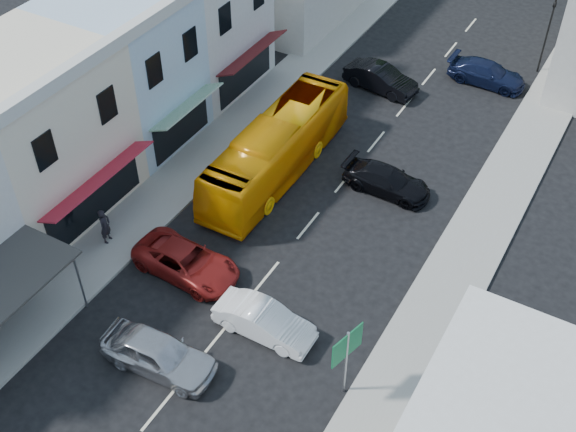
{
  "coord_description": "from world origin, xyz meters",
  "views": [
    {
      "loc": [
        12.07,
        -15.06,
        24.18
      ],
      "look_at": [
        0.0,
        6.0,
        2.2
      ],
      "focal_mm": 45.0,
      "sensor_mm": 36.0,
      "label": 1
    }
  ],
  "objects_px": {
    "direction_sign": "(346,363)",
    "traffic_signal": "(546,36)",
    "car_silver": "(159,355)",
    "car_white": "(264,322)",
    "bus": "(277,149)",
    "pedestrian_left": "(105,227)",
    "car_red": "(186,262)"
  },
  "relations": [
    {
      "from": "pedestrian_left",
      "to": "traffic_signal",
      "type": "bearing_deg",
      "value": -38.28
    },
    {
      "from": "car_silver",
      "to": "car_red",
      "type": "xyz_separation_m",
      "value": [
        -2.1,
        4.8,
        0.0
      ]
    },
    {
      "from": "car_silver",
      "to": "car_red",
      "type": "distance_m",
      "value": 5.24
    },
    {
      "from": "car_silver",
      "to": "car_white",
      "type": "height_order",
      "value": "same"
    },
    {
      "from": "car_white",
      "to": "car_red",
      "type": "xyz_separation_m",
      "value": [
        -4.87,
        1.21,
        0.0
      ]
    },
    {
      "from": "pedestrian_left",
      "to": "traffic_signal",
      "type": "relative_size",
      "value": 0.34
    },
    {
      "from": "car_silver",
      "to": "traffic_signal",
      "type": "distance_m",
      "value": 31.29
    },
    {
      "from": "pedestrian_left",
      "to": "car_red",
      "type": "bearing_deg",
      "value": -97.16
    },
    {
      "from": "bus",
      "to": "car_silver",
      "type": "bearing_deg",
      "value": -80.93
    },
    {
      "from": "bus",
      "to": "car_white",
      "type": "relative_size",
      "value": 2.64
    },
    {
      "from": "car_white",
      "to": "traffic_signal",
      "type": "distance_m",
      "value": 27.25
    },
    {
      "from": "car_silver",
      "to": "bus",
      "type": "bearing_deg",
      "value": 6.21
    },
    {
      "from": "bus",
      "to": "traffic_signal",
      "type": "height_order",
      "value": "traffic_signal"
    },
    {
      "from": "pedestrian_left",
      "to": "car_silver",
      "type": "bearing_deg",
      "value": -135.35
    },
    {
      "from": "car_silver",
      "to": "pedestrian_left",
      "type": "relative_size",
      "value": 2.59
    },
    {
      "from": "pedestrian_left",
      "to": "traffic_signal",
      "type": "height_order",
      "value": "traffic_signal"
    },
    {
      "from": "car_red",
      "to": "car_silver",
      "type": "bearing_deg",
      "value": -153.14
    },
    {
      "from": "car_white",
      "to": "bus",
      "type": "bearing_deg",
      "value": 27.16
    },
    {
      "from": "bus",
      "to": "pedestrian_left",
      "type": "relative_size",
      "value": 6.82
    },
    {
      "from": "direction_sign",
      "to": "traffic_signal",
      "type": "relative_size",
      "value": 0.73
    },
    {
      "from": "car_silver",
      "to": "direction_sign",
      "type": "distance_m",
      "value": 7.53
    },
    {
      "from": "car_silver",
      "to": "traffic_signal",
      "type": "xyz_separation_m",
      "value": [
        6.98,
        30.45,
        1.77
      ]
    },
    {
      "from": "car_silver",
      "to": "direction_sign",
      "type": "height_order",
      "value": "direction_sign"
    },
    {
      "from": "direction_sign",
      "to": "traffic_signal",
      "type": "distance_m",
      "value": 27.85
    },
    {
      "from": "direction_sign",
      "to": "car_silver",
      "type": "bearing_deg",
      "value": -144.21
    },
    {
      "from": "bus",
      "to": "direction_sign",
      "type": "distance_m",
      "value": 14.07
    },
    {
      "from": "car_red",
      "to": "traffic_signal",
      "type": "relative_size",
      "value": 0.93
    },
    {
      "from": "direction_sign",
      "to": "car_red",
      "type": "bearing_deg",
      "value": -178.27
    },
    {
      "from": "car_white",
      "to": "car_red",
      "type": "bearing_deg",
      "value": 75.49
    },
    {
      "from": "car_silver",
      "to": "car_white",
      "type": "relative_size",
      "value": 1.0
    },
    {
      "from": "pedestrian_left",
      "to": "direction_sign",
      "type": "bearing_deg",
      "value": -108.77
    },
    {
      "from": "car_red",
      "to": "pedestrian_left",
      "type": "height_order",
      "value": "pedestrian_left"
    }
  ]
}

